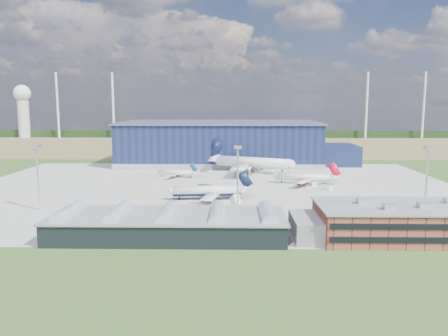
{
  "coord_description": "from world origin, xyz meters",
  "views": [
    {
      "loc": [
        8.19,
        -179.14,
        37.48
      ],
      "look_at": [
        4.5,
        6.63,
        9.8
      ],
      "focal_mm": 35.0,
      "sensor_mm": 36.0,
      "label": 1
    }
  ],
  "objects_px": {
    "hangar": "(224,145)",
    "gse_cart_b": "(167,173)",
    "gse_cart_a": "(314,184)",
    "gse_van_b": "(327,188)",
    "ops_building": "(400,221)",
    "airliner_regional": "(175,170)",
    "airliner_red": "(303,173)",
    "gse_van_c": "(363,206)",
    "airliner_widebody": "(253,157)",
    "airliner_navy": "(207,186)",
    "airstair": "(235,204)",
    "light_mast_east": "(427,168)",
    "car_b": "(151,222)",
    "car_a": "(351,224)",
    "light_mast_west": "(37,167)",
    "light_mast_center": "(238,168)",
    "gse_tug_a": "(223,214)"
  },
  "relations": [
    {
      "from": "hangar",
      "to": "gse_cart_b",
      "type": "relative_size",
      "value": 44.82
    },
    {
      "from": "hangar",
      "to": "gse_cart_a",
      "type": "distance_m",
      "value": 89.17
    },
    {
      "from": "hangar",
      "to": "gse_van_b",
      "type": "bearing_deg",
      "value": -61.85
    },
    {
      "from": "ops_building",
      "to": "airliner_regional",
      "type": "bearing_deg",
      "value": 127.23
    },
    {
      "from": "airliner_red",
      "to": "gse_van_c",
      "type": "xyz_separation_m",
      "value": [
        13.66,
        -47.95,
        -4.12
      ]
    },
    {
      "from": "airliner_red",
      "to": "airliner_widebody",
      "type": "xyz_separation_m",
      "value": [
        -21.97,
        33.0,
        3.46
      ]
    },
    {
      "from": "airliner_navy",
      "to": "airstair",
      "type": "relative_size",
      "value": 6.29
    },
    {
      "from": "light_mast_east",
      "to": "car_b",
      "type": "relative_size",
      "value": 6.71
    },
    {
      "from": "ops_building",
      "to": "gse_cart_b",
      "type": "relative_size",
      "value": 14.22
    },
    {
      "from": "airliner_regional",
      "to": "car_a",
      "type": "xyz_separation_m",
      "value": [
        65.81,
        -88.0,
        -3.07
      ]
    },
    {
      "from": "airliner_regional",
      "to": "airstair",
      "type": "distance_m",
      "value": 72.93
    },
    {
      "from": "light_mast_west",
      "to": "airliner_red",
      "type": "height_order",
      "value": "light_mast_west"
    },
    {
      "from": "car_a",
      "to": "car_b",
      "type": "bearing_deg",
      "value": 77.15
    },
    {
      "from": "airstair",
      "to": "airliner_navy",
      "type": "bearing_deg",
      "value": 110.53
    },
    {
      "from": "airliner_widebody",
      "to": "car_a",
      "type": "bearing_deg",
      "value": -51.97
    },
    {
      "from": "airliner_regional",
      "to": "car_b",
      "type": "height_order",
      "value": "airliner_regional"
    },
    {
      "from": "airliner_navy",
      "to": "airliner_widebody",
      "type": "xyz_separation_m",
      "value": [
        21.08,
        67.0,
        3.09
      ]
    },
    {
      "from": "car_a",
      "to": "gse_van_c",
      "type": "bearing_deg",
      "value": -36.36
    },
    {
      "from": "light_mast_center",
      "to": "airliner_widebody",
      "type": "distance_m",
      "value": 85.76
    },
    {
      "from": "ops_building",
      "to": "gse_tug_a",
      "type": "distance_m",
      "value": 55.53
    },
    {
      "from": "ops_building",
      "to": "gse_cart_a",
      "type": "distance_m",
      "value": 78.0
    },
    {
      "from": "car_b",
      "to": "car_a",
      "type": "bearing_deg",
      "value": -88.91
    },
    {
      "from": "gse_tug_a",
      "to": "car_b",
      "type": "relative_size",
      "value": 0.95
    },
    {
      "from": "light_mast_center",
      "to": "light_mast_east",
      "type": "height_order",
      "value": "same"
    },
    {
      "from": "airliner_regional",
      "to": "gse_cart_b",
      "type": "xyz_separation_m",
      "value": [
        -6.0,
        9.86,
        -3.01
      ]
    },
    {
      "from": "gse_van_b",
      "to": "light_mast_east",
      "type": "bearing_deg",
      "value": -92.3
    },
    {
      "from": "car_b",
      "to": "light_mast_west",
      "type": "bearing_deg",
      "value": 69.98
    },
    {
      "from": "airstair",
      "to": "car_b",
      "type": "relative_size",
      "value": 1.59
    },
    {
      "from": "ops_building",
      "to": "gse_cart_b",
      "type": "distance_m",
      "value": 137.15
    },
    {
      "from": "airliner_regional",
      "to": "gse_tug_a",
      "type": "distance_m",
      "value": 80.76
    },
    {
      "from": "airstair",
      "to": "gse_van_c",
      "type": "bearing_deg",
      "value": -16.56
    },
    {
      "from": "light_mast_center",
      "to": "gse_tug_a",
      "type": "distance_m",
      "value": 16.89
    },
    {
      "from": "ops_building",
      "to": "light_mast_west",
      "type": "bearing_deg",
      "value": 165.38
    },
    {
      "from": "airliner_navy",
      "to": "gse_van_b",
      "type": "bearing_deg",
      "value": -163.98
    },
    {
      "from": "airliner_widebody",
      "to": "gse_van_c",
      "type": "relative_size",
      "value": 11.65
    },
    {
      "from": "hangar",
      "to": "car_b",
      "type": "relative_size",
      "value": 42.31
    },
    {
      "from": "hangar",
      "to": "airliner_widebody",
      "type": "xyz_separation_m",
      "value": [
        16.33,
        -39.8,
        -2.94
      ]
    },
    {
      "from": "gse_cart_a",
      "to": "car_b",
      "type": "distance_m",
      "value": 90.12
    },
    {
      "from": "airliner_navy",
      "to": "car_a",
      "type": "relative_size",
      "value": 9.23
    },
    {
      "from": "light_mast_west",
      "to": "airliner_regional",
      "type": "xyz_separation_m",
      "value": [
        39.01,
        70.0,
        -11.72
      ]
    },
    {
      "from": "airliner_regional",
      "to": "gse_cart_b",
      "type": "height_order",
      "value": "airliner_regional"
    },
    {
      "from": "hangar",
      "to": "airstair",
      "type": "distance_m",
      "value": 121.75
    },
    {
      "from": "hangar",
      "to": "gse_tug_a",
      "type": "xyz_separation_m",
      "value": [
        2.08,
        -131.25,
        -10.94
      ]
    },
    {
      "from": "gse_tug_a",
      "to": "car_b",
      "type": "height_order",
      "value": "gse_tug_a"
    },
    {
      "from": "hangar",
      "to": "light_mast_center",
      "type": "relative_size",
      "value": 6.3
    },
    {
      "from": "airliner_navy",
      "to": "gse_cart_a",
      "type": "height_order",
      "value": "airliner_navy"
    },
    {
      "from": "gse_van_b",
      "to": "gse_cart_b",
      "type": "xyz_separation_m",
      "value": [
        -76.28,
        41.93,
        -0.37
      ]
    },
    {
      "from": "light_mast_west",
      "to": "airliner_regional",
      "type": "height_order",
      "value": "light_mast_west"
    },
    {
      "from": "gse_tug_a",
      "to": "gse_cart_b",
      "type": "bearing_deg",
      "value": 96.53
    },
    {
      "from": "ops_building",
      "to": "airliner_navy",
      "type": "xyz_separation_m",
      "value": [
        -56.95,
        48.0,
        0.8
      ]
    }
  ]
}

